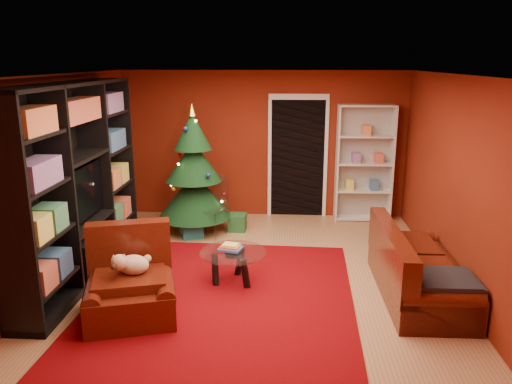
# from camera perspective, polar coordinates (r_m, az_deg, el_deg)

# --- Properties ---
(floor) EXTENTS (5.00, 5.50, 0.05)m
(floor) POSITION_cam_1_polar(r_m,az_deg,el_deg) (6.69, -0.22, -9.83)
(floor) COLOR #A77148
(floor) RESTS_ON ground
(ceiling) EXTENTS (5.00, 5.50, 0.05)m
(ceiling) POSITION_cam_1_polar(r_m,az_deg,el_deg) (6.08, -0.24, 13.51)
(ceiling) COLOR silver
(ceiling) RESTS_ON wall_back
(wall_back) EXTENTS (5.00, 0.05, 2.60)m
(wall_back) POSITION_cam_1_polar(r_m,az_deg,el_deg) (8.97, 0.95, 5.45)
(wall_back) COLOR maroon
(wall_back) RESTS_ON ground
(wall_left) EXTENTS (0.05, 5.50, 2.60)m
(wall_left) POSITION_cam_1_polar(r_m,az_deg,el_deg) (6.89, -21.68, 1.49)
(wall_left) COLOR maroon
(wall_left) RESTS_ON ground
(wall_right) EXTENTS (0.05, 5.50, 2.60)m
(wall_right) POSITION_cam_1_polar(r_m,az_deg,el_deg) (6.59, 22.25, 0.86)
(wall_right) COLOR maroon
(wall_right) RESTS_ON ground
(doorway) EXTENTS (1.06, 0.60, 2.16)m
(doorway) POSITION_cam_1_polar(r_m,az_deg,el_deg) (8.96, 4.77, 3.77)
(doorway) COLOR black
(doorway) RESTS_ON floor
(rug) EXTENTS (3.21, 3.71, 0.02)m
(rug) POSITION_cam_1_polar(r_m,az_deg,el_deg) (6.10, -3.84, -12.09)
(rug) COLOR #700307
(rug) RESTS_ON floor
(media_unit) EXTENTS (0.50, 3.27, 2.51)m
(media_unit) POSITION_cam_1_polar(r_m,az_deg,el_deg) (6.77, -19.85, 1.02)
(media_unit) COLOR black
(media_unit) RESTS_ON floor
(christmas_tree) EXTENTS (1.41, 1.41, 2.12)m
(christmas_tree) POSITION_cam_1_polar(r_m,az_deg,el_deg) (8.13, -7.12, 2.40)
(christmas_tree) COLOR black
(christmas_tree) RESTS_ON floor
(gift_box_teal) EXTENTS (0.43, 0.43, 0.32)m
(gift_box_teal) POSITION_cam_1_polar(r_m,az_deg,el_deg) (8.10, -7.41, -4.02)
(gift_box_teal) COLOR #17636E
(gift_box_teal) RESTS_ON floor
(gift_box_green) EXTENTS (0.31, 0.31, 0.28)m
(gift_box_green) POSITION_cam_1_polar(r_m,az_deg,el_deg) (8.35, -2.14, -3.47)
(gift_box_green) COLOR #1C5426
(gift_box_green) RESTS_ON floor
(gift_box_red) EXTENTS (0.26, 0.26, 0.20)m
(gift_box_red) POSITION_cam_1_polar(r_m,az_deg,el_deg) (8.66, -7.28, -3.21)
(gift_box_red) COLOR maroon
(gift_box_red) RESTS_ON floor
(white_bookshelf) EXTENTS (0.97, 0.36, 2.09)m
(white_bookshelf) POSITION_cam_1_polar(r_m,az_deg,el_deg) (8.91, 12.27, 3.19)
(white_bookshelf) COLOR white
(white_bookshelf) RESTS_ON floor
(armchair) EXTENTS (1.27, 1.27, 0.80)m
(armchair) POSITION_cam_1_polar(r_m,az_deg,el_deg) (5.71, -14.21, -10.12)
(armchair) COLOR #411108
(armchair) RESTS_ON rug
(dog) EXTENTS (0.47, 0.40, 0.26)m
(dog) POSITION_cam_1_polar(r_m,az_deg,el_deg) (5.68, -13.81, -8.09)
(dog) COLOR beige
(dog) RESTS_ON armchair
(sofa) EXTENTS (0.90, 1.96, 0.84)m
(sofa) POSITION_cam_1_polar(r_m,az_deg,el_deg) (6.34, 18.24, -7.69)
(sofa) COLOR #411108
(sofa) RESTS_ON rug
(coffee_table) EXTENTS (1.04, 1.04, 0.53)m
(coffee_table) POSITION_cam_1_polar(r_m,az_deg,el_deg) (6.41, -2.60, -8.57)
(coffee_table) COLOR gray
(coffee_table) RESTS_ON rug
(acrylic_chair) EXTENTS (0.59, 0.61, 0.89)m
(acrylic_chair) POSITION_cam_1_polar(r_m,az_deg,el_deg) (8.05, -5.28, -1.98)
(acrylic_chair) COLOR #66605B
(acrylic_chair) RESTS_ON rug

